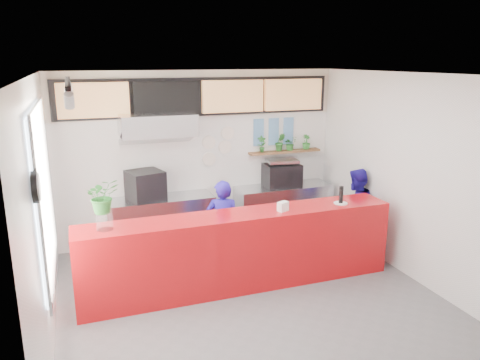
{
  "coord_description": "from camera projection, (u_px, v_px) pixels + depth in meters",
  "views": [
    {
      "loc": [
        -2.09,
        -5.39,
        3.19
      ],
      "look_at": [
        0.1,
        0.7,
        1.5
      ],
      "focal_mm": 35.0,
      "sensor_mm": 36.0,
      "label": 1
    }
  ],
  "objects": [
    {
      "name": "basil_vase",
      "position": [
        103.0,
        196.0,
        5.77
      ],
      "size": [
        0.47,
        0.43,
        0.44
      ],
      "primitive_type": "imported",
      "rotation": [
        0.0,
        0.0,
        0.23
      ],
      "color": "#256A27",
      "rests_on": "glass_vase"
    },
    {
      "name": "espresso_tray",
      "position": [
        282.0,
        161.0,
        8.53
      ],
      "size": [
        0.6,
        0.45,
        0.05
      ],
      "primitive_type": "cube",
      "rotation": [
        0.0,
        0.0,
        -0.13
      ],
      "color": "#BBBCC3",
      "rests_on": "espresso_machine"
    },
    {
      "name": "photo_frame_c",
      "position": [
        288.0,
        124.0,
        8.71
      ],
      "size": [
        0.2,
        0.02,
        0.25
      ],
      "primitive_type": "cube",
      "color": "#598CBF",
      "rests_on": "wall_back"
    },
    {
      "name": "extraction_hood",
      "position": [
        157.0,
        125.0,
        7.55
      ],
      "size": [
        1.2,
        0.7,
        0.35
      ],
      "primitive_type": "cube",
      "color": "#B2B5BA",
      "rests_on": "ceiling"
    },
    {
      "name": "ceiling",
      "position": [
        252.0,
        74.0,
        5.64
      ],
      "size": [
        5.0,
        5.0,
        0.0
      ],
      "primitive_type": "plane",
      "rotation": [
        3.14,
        0.0,
        0.0
      ],
      "color": "silver"
    },
    {
      "name": "dec_plate_c",
      "position": [
        209.0,
        159.0,
        8.33
      ],
      "size": [
        0.24,
        0.03,
        0.24
      ],
      "primitive_type": "cylinder",
      "rotation": [
        1.57,
        0.0,
        0.0
      ],
      "color": "silver",
      "rests_on": "wall_back"
    },
    {
      "name": "herb_a",
      "position": [
        262.0,
        144.0,
        8.53
      ],
      "size": [
        0.17,
        0.12,
        0.3
      ],
      "primitive_type": "imported",
      "rotation": [
        0.0,
        0.0,
        -0.09
      ],
      "color": "#256A27",
      "rests_on": "herb_shelf"
    },
    {
      "name": "menu_board_far_right",
      "position": [
        293.0,
        95.0,
        8.49
      ],
      "size": [
        1.1,
        0.1,
        0.55
      ],
      "primitive_type": "cube",
      "color": "tan",
      "rests_on": "wall_back"
    },
    {
      "name": "service_counter",
      "position": [
        241.0,
        250.0,
        6.62
      ],
      "size": [
        4.5,
        0.6,
        1.1
      ],
      "primitive_type": "cube",
      "color": "#B10C11",
      "rests_on": "ground"
    },
    {
      "name": "right_bench",
      "position": [
        283.0,
        209.0,
        8.78
      ],
      "size": [
        1.8,
        0.6,
        0.9
      ],
      "primitive_type": "cube",
      "color": "#B2B5BA",
      "rests_on": "ground"
    },
    {
      "name": "wall_left",
      "position": [
        42.0,
        215.0,
        5.2
      ],
      "size": [
        0.0,
        5.0,
        5.0
      ],
      "primitive_type": "plane",
      "rotation": [
        1.57,
        0.0,
        1.57
      ],
      "color": "white",
      "rests_on": "ground"
    },
    {
      "name": "espresso_machine",
      "position": [
        282.0,
        175.0,
        8.6
      ],
      "size": [
        0.66,
        0.48,
        0.41
      ],
      "primitive_type": "cube",
      "rotation": [
        0.0,
        0.0,
        -0.04
      ],
      "color": "black",
      "rests_on": "right_bench"
    },
    {
      "name": "white_plate",
      "position": [
        341.0,
        203.0,
        6.93
      ],
      "size": [
        0.26,
        0.26,
        0.02
      ],
      "primitive_type": "cylinder",
      "rotation": [
        0.0,
        0.0,
        -0.31
      ],
      "color": "white",
      "rests_on": "service_counter"
    },
    {
      "name": "hood_lip",
      "position": [
        158.0,
        137.0,
        7.6
      ],
      "size": [
        1.2,
        0.69,
        0.31
      ],
      "primitive_type": "cube",
      "rotation": [
        -0.35,
        0.0,
        0.0
      ],
      "color": "#B2B5BA",
      "rests_on": "ceiling"
    },
    {
      "name": "window_pane",
      "position": [
        44.0,
        190.0,
        5.44
      ],
      "size": [
        0.04,
        2.2,
        1.9
      ],
      "primitive_type": "cube",
      "color": "silver",
      "rests_on": "wall_left"
    },
    {
      "name": "pepper_mill",
      "position": [
        341.0,
        195.0,
        6.89
      ],
      "size": [
        0.07,
        0.07,
        0.25
      ],
      "primitive_type": "cylinder",
      "rotation": [
        0.0,
        0.0,
        -0.18
      ],
      "color": "black",
      "rests_on": "white_plate"
    },
    {
      "name": "panini_oven",
      "position": [
        145.0,
        185.0,
        7.77
      ],
      "size": [
        0.66,
        0.66,
        0.48
      ],
      "primitive_type": "cube",
      "rotation": [
        0.0,
        0.0,
        0.27
      ],
      "color": "black",
      "rests_on": "prep_bench"
    },
    {
      "name": "photo_frame_b",
      "position": [
        274.0,
        125.0,
        8.61
      ],
      "size": [
        0.2,
        0.02,
        0.25
      ],
      "primitive_type": "cube",
      "color": "#598CBF",
      "rests_on": "wall_back"
    },
    {
      "name": "herb_shelf",
      "position": [
        285.0,
        152.0,
        8.73
      ],
      "size": [
        1.4,
        0.18,
        0.04
      ],
      "primitive_type": "cube",
      "color": "brown",
      "rests_on": "wall_back"
    },
    {
      "name": "prep_bench",
      "position": [
        161.0,
        223.0,
        8.03
      ],
      "size": [
        1.8,
        0.6,
        0.9
      ],
      "primitive_type": "cube",
      "color": "#B2B5BA",
      "rests_on": "ground"
    },
    {
      "name": "wall_back",
      "position": [
        200.0,
        156.0,
        8.3
      ],
      "size": [
        5.0,
        0.0,
        5.0
      ],
      "primitive_type": "plane",
      "rotation": [
        1.57,
        0.0,
        0.0
      ],
      "color": "white",
      "rests_on": "ground"
    },
    {
      "name": "dec_plate_d",
      "position": [
        228.0,
        133.0,
        8.33
      ],
      "size": [
        0.24,
        0.03,
        0.24
      ],
      "primitive_type": "cylinder",
      "rotation": [
        1.57,
        0.0,
        0.0
      ],
      "color": "silver",
      "rests_on": "wall_back"
    },
    {
      "name": "herb_c",
      "position": [
        290.0,
        143.0,
        8.73
      ],
      "size": [
        0.27,
        0.25,
        0.26
      ],
      "primitive_type": "imported",
      "rotation": [
        0.0,
        0.0,
        0.23
      ],
      "color": "#256A27",
      "rests_on": "herb_shelf"
    },
    {
      "name": "photo_frame_d",
      "position": [
        258.0,
        139.0,
        8.58
      ],
      "size": [
        0.2,
        0.02,
        0.25
      ],
      "primitive_type": "cube",
      "color": "#598CBF",
      "rests_on": "wall_back"
    },
    {
      "name": "wall_right",
      "position": [
        410.0,
        177.0,
        6.84
      ],
      "size": [
        0.0,
        5.0,
        5.0
      ],
      "primitive_type": "plane",
      "rotation": [
        1.57,
        0.0,
        -1.57
      ],
      "color": "white",
      "rests_on": "ground"
    },
    {
      "name": "cream_band",
      "position": [
        199.0,
        94.0,
        8.01
      ],
      "size": [
        5.0,
        0.02,
        0.8
      ],
      "primitive_type": "cube",
      "color": "beige",
      "rests_on": "wall_back"
    },
    {
      "name": "glass_vase",
      "position": [
        104.0,
        220.0,
        5.85
      ],
      "size": [
        0.27,
        0.27,
        0.25
      ],
      "primitive_type": "cylinder",
      "rotation": [
        0.0,
        0.0,
        -0.36
      ],
      "color": "white",
      "rests_on": "service_counter"
    },
    {
      "name": "menu_board_mid_right",
      "position": [
        233.0,
        96.0,
        8.11
      ],
      "size": [
        1.1,
        0.1,
        0.55
      ],
      "primitive_type": "cube",
      "color": "tan",
      "rests_on": "wall_back"
    },
    {
      "name": "track_rail",
      "position": [
        68.0,
        82.0,
        4.97
      ],
      "size": [
        0.05,
        2.4,
        0.04
      ],
      "primitive_type": "cube",
      "color": "black",
      "rests_on": "ceiling"
    },
    {
      "name": "staff_center",
      "position": [
        223.0,
        226.0,
        7.1
      ],
      "size": [
        0.61,
        0.49,
        1.44
      ],
      "primitive_type": "imported",
      "rotation": [
        0.0,
        0.0,
        2.83
      ],
      "color": "#211593",
      "rests_on": "ground"
    },
    {
      "name": "photo_frame_e",
      "position": [
        273.0,
        138.0,
        8.67
      ],
      "size": [
        0.2,
        0.02,
        0.25
      ],
      "primitive_type": "cube",
      "color": "#598CBF",
      "rests_on": "wall_back"
    },
    {
      "name": "floor",
      "position": [
        250.0,
        299.0,
        6.4
      ],
      "size": [
        5.0,
        5.0,
        0.0
      ],
      "primitive_type": "plane",
      "color": "slate",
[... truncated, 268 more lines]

